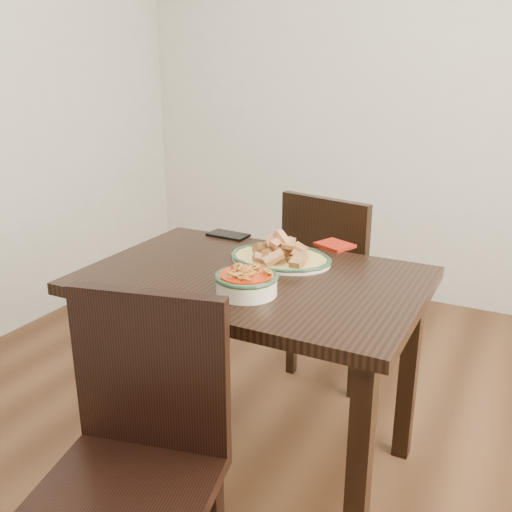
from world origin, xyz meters
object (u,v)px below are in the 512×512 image
at_px(chair_near, 137,451).
at_px(smartphone, 228,235).
at_px(dining_table, 253,304).
at_px(fish_plate, 281,250).
at_px(noodle_bowl, 247,281).
at_px(chair_far, 335,278).

bearing_deg(chair_near, smartphone, 94.13).
relative_size(dining_table, chair_near, 1.25).
bearing_deg(smartphone, fish_plate, -26.12).
relative_size(chair_near, noodle_bowl, 4.51).
distance_m(chair_near, noodle_bowl, 0.58).
distance_m(chair_far, chair_near, 1.38).
xyz_separation_m(chair_near, fish_plate, (0.01, 0.82, 0.30)).
bearing_deg(chair_far, noodle_bowl, 103.42).
distance_m(dining_table, chair_far, 0.73).
bearing_deg(noodle_bowl, chair_far, 90.83).
xyz_separation_m(dining_table, smartphone, (-0.30, 0.35, 0.11)).
relative_size(chair_far, noodle_bowl, 4.51).
bearing_deg(dining_table, fish_plate, 81.60).
bearing_deg(noodle_bowl, chair_near, -95.40).
bearing_deg(dining_table, noodle_bowl, -69.68).
distance_m(fish_plate, smartphone, 0.37).
xyz_separation_m(chair_far, noodle_bowl, (0.01, -0.87, 0.29)).
xyz_separation_m(fish_plate, noodle_bowl, (0.03, -0.32, -0.00)).
height_order(dining_table, chair_far, chair_far).
bearing_deg(fish_plate, chair_near, -90.93).
xyz_separation_m(chair_near, smartphone, (-0.31, 1.01, 0.26)).
relative_size(dining_table, smartphone, 6.75).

